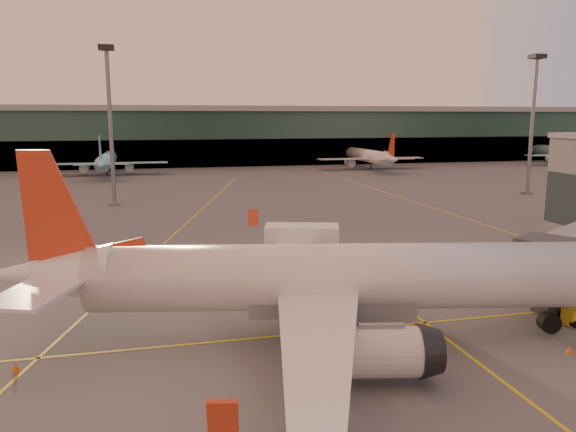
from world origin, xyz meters
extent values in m
plane|color=#4C4F54|center=(0.00, 0.00, 0.00)|extent=(600.00, 600.00, 0.00)
cube|color=gold|center=(0.00, 5.00, 0.01)|extent=(80.00, 0.25, 0.01)
cube|color=gold|center=(-10.00, 45.00, 0.01)|extent=(31.30, 115.98, 0.01)
cube|color=gold|center=(30.00, 70.00, 0.01)|extent=(0.25, 160.00, 0.01)
cube|color=gold|center=(5.00, -8.00, 0.01)|extent=(0.25, 30.00, 0.01)
cube|color=#19382D|center=(0.00, 142.00, 8.00)|extent=(400.00, 18.00, 16.00)
cube|color=gray|center=(0.00, 142.00, 16.80)|extent=(400.00, 20.00, 1.60)
cube|color=black|center=(0.00, 133.50, 4.00)|extent=(400.00, 1.00, 8.00)
cylinder|color=slate|center=(-20.00, 66.00, 12.50)|extent=(0.70, 0.70, 25.00)
cube|color=black|center=(-20.00, 66.00, 25.20)|extent=(2.40, 2.40, 0.80)
cube|color=slate|center=(-20.00, 66.00, 0.25)|extent=(1.60, 1.60, 0.50)
cylinder|color=slate|center=(55.00, 62.00, 12.50)|extent=(0.70, 0.70, 25.00)
cube|color=black|center=(55.00, 62.00, 25.20)|extent=(2.40, 2.40, 0.80)
cube|color=slate|center=(55.00, 62.00, 0.25)|extent=(1.60, 1.60, 0.50)
cylinder|color=white|center=(-1.31, 3.50, 4.29)|extent=(33.58, 10.82, 4.29)
cone|color=white|center=(-19.68, 7.21, 4.61)|extent=(7.99, 5.44, 4.07)
cube|color=white|center=(-20.00, 3.54, 4.72)|extent=(5.57, 7.68, 0.21)
cylinder|color=silver|center=(-1.81, -3.05, 1.93)|extent=(4.94, 3.62, 2.79)
cylinder|color=black|center=(-4.26, 1.25, 0.96)|extent=(2.19, 1.85, 1.93)
cylinder|color=black|center=(-4.26, 1.25, 1.55)|extent=(0.39, 0.39, 1.18)
cube|color=white|center=(-18.55, 10.72, 4.72)|extent=(3.87, 7.12, 0.21)
cylinder|color=silver|center=(0.78, 9.72, 1.93)|extent=(4.94, 3.62, 2.79)
cylinder|color=black|center=(-3.16, 6.71, 0.96)|extent=(2.19, 1.85, 1.93)
cylinder|color=black|center=(-3.16, 6.71, 1.55)|extent=(0.39, 0.39, 1.18)
cube|color=slate|center=(-2.51, 3.74, 2.89)|extent=(11.06, 5.46, 1.71)
cylinder|color=black|center=(11.86, 0.83, 0.96)|extent=(1.49, 1.11, 1.35)
cube|color=#2D3035|center=(13.26, 3.44, 4.59)|extent=(4.68, 4.68, 3.00)
cube|color=#2D3035|center=(14.76, 4.34, 1.20)|extent=(1.60, 2.40, 2.40)
cylinder|color=black|center=(14.76, 3.24, 0.40)|extent=(0.80, 0.40, 0.80)
cylinder|color=black|center=(14.76, 5.44, 0.40)|extent=(0.80, 0.40, 0.80)
cube|color=#BE401B|center=(-0.56, 17.19, 0.84)|extent=(4.17, 3.56, 1.67)
cube|color=silver|center=(-0.88, 17.28, 3.46)|extent=(7.00, 4.47, 3.13)
cylinder|color=black|center=(-2.86, 16.46, 0.50)|extent=(1.07, 0.65, 1.00)
cylinder|color=black|center=(1.00, 15.35, 0.50)|extent=(1.07, 0.65, 1.00)
cylinder|color=black|center=(14.64, 1.76, 0.26)|extent=(0.52, 0.26, 0.52)
cone|color=#FF500D|center=(-21.62, 3.37, 0.27)|extent=(0.42, 0.42, 0.53)
cube|color=#FF500D|center=(-21.62, 3.37, 0.01)|extent=(0.36, 0.36, 0.03)
cone|color=#FF500D|center=(-4.51, 20.70, 0.31)|extent=(0.48, 0.48, 0.61)
cube|color=#FF500D|center=(-4.51, 20.70, 0.02)|extent=(0.42, 0.42, 0.03)
cone|color=#FF500D|center=(11.31, -1.87, 0.25)|extent=(0.40, 0.40, 0.51)
cube|color=#FF500D|center=(11.31, -1.87, 0.01)|extent=(0.34, 0.34, 0.03)
camera|label=1|loc=(-13.34, -29.73, 14.52)|focal=35.00mm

